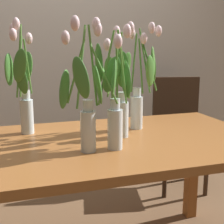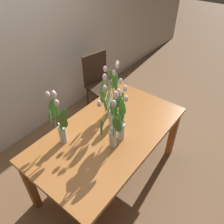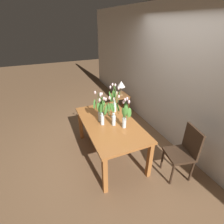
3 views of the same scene
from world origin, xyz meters
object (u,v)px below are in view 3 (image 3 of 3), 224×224
Objects in this scene: tulip_vase_4 at (114,100)px; dining_chair at (184,150)px; side_table at (120,99)px; pillar_candle at (117,93)px; tulip_vase_0 at (104,113)px; tulip_vase_3 at (114,115)px; tulip_vase_2 at (125,116)px; tulip_vase_1 at (100,110)px; table_lamp at (121,84)px; dining_table at (110,127)px.

tulip_vase_4 is 0.63× the size of dining_chair.
dining_chair is at bearing 0.05° from side_table.
dining_chair is 1.69× the size of side_table.
dining_chair reaches higher than pillar_candle.
tulip_vase_4 reaches higher than dining_chair.
tulip_vase_0 is 1.02× the size of tulip_vase_3.
pillar_candle is at bearing 159.60° from tulip_vase_2.
tulip_vase_4 is at bearing 123.29° from tulip_vase_1.
tulip_vase_3 is 7.39× the size of pillar_candle.
pillar_candle is at bearing -178.57° from dining_chair.
tulip_vase_0 is at bearing -111.22° from tulip_vase_3.
table_lamp is at bearing 147.95° from tulip_vase_4.
pillar_candle is at bearing -144.32° from table_lamp.
dining_chair is (1.29, 0.67, -0.45)m from tulip_vase_4.
side_table is at bearing 142.40° from tulip_vase_1.
tulip_vase_0 is (0.01, -0.12, 0.32)m from dining_table.
dining_chair is at bearing 48.19° from tulip_vase_2.
tulip_vase_2 is at bearing -6.86° from tulip_vase_4.
table_lamp is 0.30m from pillar_candle.
dining_table is 0.45m from tulip_vase_2.
dining_table is 2.84× the size of tulip_vase_0.
tulip_vase_0 is 1.03× the size of side_table.
tulip_vase_0 reaches higher than table_lamp.
pillar_candle is at bearing 151.71° from dining_table.
tulip_vase_3 is 0.49m from tulip_vase_4.
tulip_vase_2 is 0.63m from tulip_vase_4.
dining_chair is (0.92, 0.91, -0.12)m from dining_table.
tulip_vase_2 is 1.96m from side_table.
dining_table is 0.55m from tulip_vase_4.
tulip_vase_2 reaches higher than tulip_vase_1.
tulip_vase_4 is (-0.38, 0.36, 0.01)m from tulip_vase_0.
dining_chair is at bearing 44.80° from dining_table.
tulip_vase_2 is (0.37, 0.31, 0.01)m from tulip_vase_1.
table_lamp reaches higher than pillar_candle.
tulip_vase_3 reaches higher than pillar_candle.
side_table is (-1.11, 0.66, -0.55)m from tulip_vase_4.
tulip_vase_0 reaches higher than pillar_candle.
dining_chair is at bearing 45.74° from tulip_vase_3.
dining_chair is at bearing 1.43° from pillar_candle.
tulip_vase_3 is 0.60× the size of dining_chair.
tulip_vase_1 is at bearing -135.61° from tulip_vase_3.
table_lamp is (-1.35, 1.07, -0.12)m from tulip_vase_1.
tulip_vase_2 reaches higher than table_lamp.
dining_chair is (0.84, 0.86, -0.39)m from tulip_vase_3.
tulip_vase_4 reaches higher than tulip_vase_3.
tulip_vase_0 is 0.13m from tulip_vase_1.
table_lamp is 5.31× the size of pillar_candle.
tulip_vase_2 is 1.05× the size of side_table.
dining_table is 1.75m from table_lamp.
table_lamp is at bearing 144.66° from tulip_vase_0.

